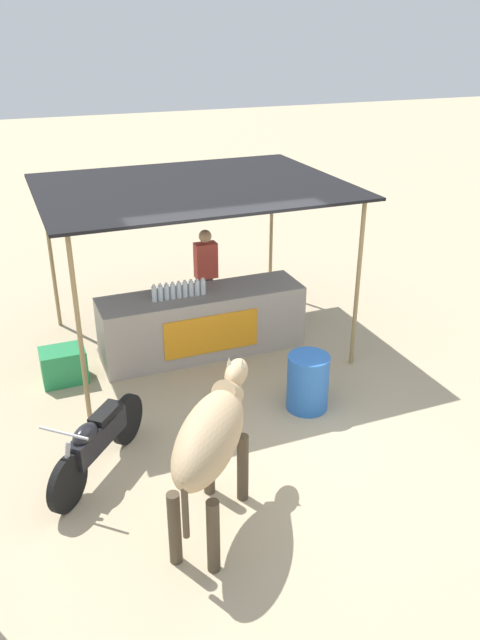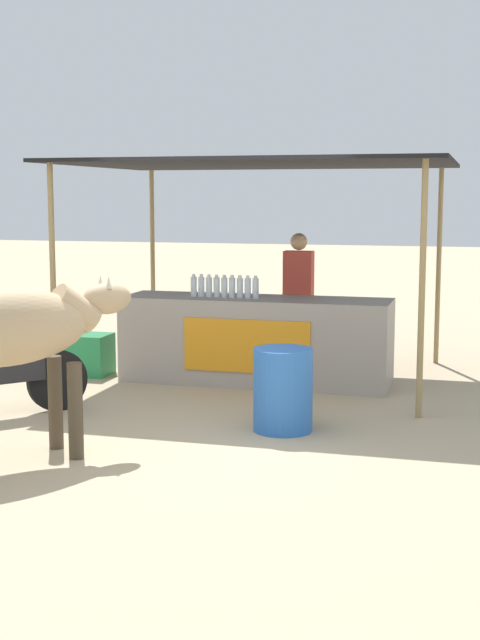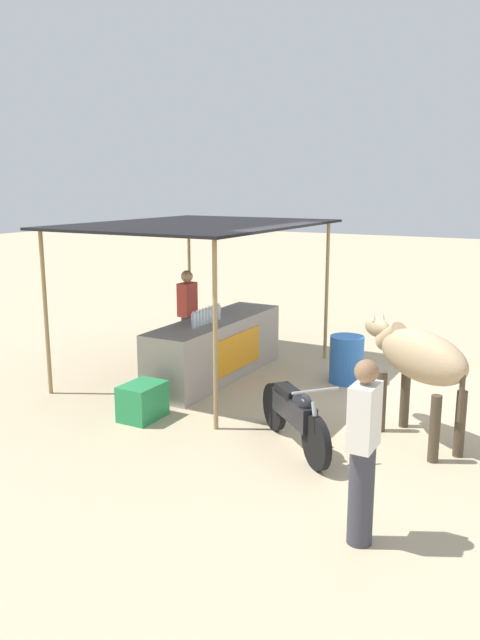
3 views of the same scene
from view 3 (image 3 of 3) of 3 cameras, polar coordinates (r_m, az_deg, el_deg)
ground_plane at (r=9.26m, az=9.62°, el=-7.11°), size 60.00×60.00×0.00m
stall_counter at (r=10.02m, az=-2.22°, el=-2.59°), size 3.00×0.82×0.96m
stall_awning at (r=9.87m, az=-3.83°, el=8.28°), size 4.20×3.20×2.46m
water_bottle_row at (r=9.57m, az=-3.09°, el=0.35°), size 0.79×0.07×0.25m
vendor_behind_counter at (r=10.60m, az=-4.81°, el=0.24°), size 0.34×0.22×1.65m
cooler_box at (r=8.42m, az=-8.90°, el=-7.35°), size 0.60×0.44×0.48m
water_barrel at (r=9.91m, az=9.72°, el=-3.57°), size 0.53×0.53×0.75m
cow at (r=7.67m, az=16.00°, el=-3.44°), size 1.40×1.67×1.44m
motorcycle_parked at (r=7.39m, az=5.02°, el=-8.53°), size 1.26×1.39×0.90m
passerby_on_street at (r=5.46m, az=11.18°, el=-11.69°), size 0.34×0.22×1.65m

